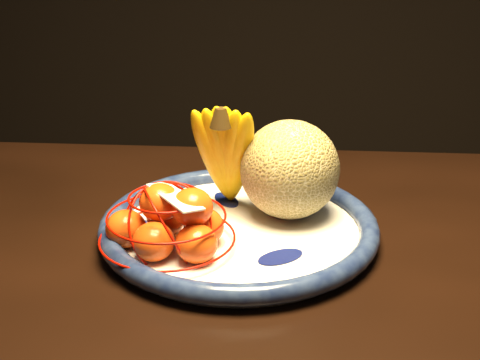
# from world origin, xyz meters

# --- Properties ---
(dining_table) EXTENTS (1.54, 0.99, 0.74)m
(dining_table) POSITION_xyz_m (-0.09, 0.09, 0.66)
(dining_table) COLOR black
(dining_table) RESTS_ON ground
(fruit_bowl) EXTENTS (0.33, 0.33, 0.03)m
(fruit_bowl) POSITION_xyz_m (0.02, 0.23, 0.76)
(fruit_bowl) COLOR white
(fruit_bowl) RESTS_ON dining_table
(cantaloupe) EXTENTS (0.12, 0.12, 0.12)m
(cantaloupe) POSITION_xyz_m (0.08, 0.28, 0.81)
(cantaloupe) COLOR olive
(cantaloupe) RESTS_ON fruit_bowl
(banana_bunch) EXTENTS (0.10, 0.09, 0.15)m
(banana_bunch) POSITION_xyz_m (-0.00, 0.29, 0.83)
(banana_bunch) COLOR gold
(banana_bunch) RESTS_ON fruit_bowl
(mandarin_bag) EXTENTS (0.20, 0.20, 0.10)m
(mandarin_bag) POSITION_xyz_m (-0.05, 0.18, 0.78)
(mandarin_bag) COLOR #FF4F0D
(mandarin_bag) RESTS_ON fruit_bowl
(price_tag) EXTENTS (0.07, 0.07, 0.01)m
(price_tag) POSITION_xyz_m (-0.04, 0.17, 0.82)
(price_tag) COLOR white
(price_tag) RESTS_ON mandarin_bag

